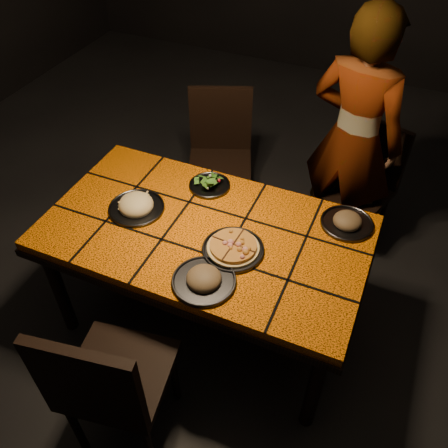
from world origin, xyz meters
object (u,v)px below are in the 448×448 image
at_px(chair_far_left, 220,148).
at_px(diner, 353,140).
at_px(chair_near, 108,383).
at_px(plate_pizza, 233,248).
at_px(dining_table, 205,240).
at_px(chair_far_right, 364,179).
at_px(plate_pasta, 136,206).

xyz_separation_m(chair_far_left, diner, (0.86, 0.03, 0.28)).
xyz_separation_m(chair_near, plate_pizza, (0.26, 0.73, 0.21)).
bearing_deg(plate_pizza, chair_near, -109.43).
xyz_separation_m(dining_table, chair_far_right, (0.63, 1.06, -0.18)).
height_order(chair_far_right, plate_pasta, chair_far_right).
height_order(diner, plate_pasta, diner).
relative_size(dining_table, chair_far_right, 1.88).
height_order(chair_far_right, diner, diner).
relative_size(dining_table, chair_far_left, 1.74).
bearing_deg(plate_pizza, diner, 72.75).
relative_size(chair_near, chair_far_left, 1.04).
bearing_deg(plate_pasta, chair_near, -68.65).
xyz_separation_m(plate_pizza, plate_pasta, (-0.57, 0.07, 0.01)).
height_order(dining_table, plate_pizza, plate_pizza).
xyz_separation_m(chair_far_left, chair_far_right, (0.97, 0.11, -0.04)).
bearing_deg(plate_pasta, plate_pizza, -7.27).
bearing_deg(diner, dining_table, 76.59).
distance_m(diner, plate_pizza, 1.12).
height_order(chair_near, plate_pizza, chair_near).
bearing_deg(chair_far_left, plate_pizza, -84.92).
distance_m(chair_far_right, plate_pizza, 1.26).
height_order(dining_table, diner, diner).
distance_m(chair_near, plate_pizza, 0.80).
relative_size(chair_near, plate_pizza, 3.26).
bearing_deg(plate_pizza, chair_far_left, 116.81).
distance_m(dining_table, plate_pizza, 0.23).
bearing_deg(chair_far_left, diner, -19.99).
height_order(dining_table, chair_far_right, chair_far_right).
relative_size(dining_table, diner, 1.00).
bearing_deg(plate_pasta, chair_far_left, 87.22).
bearing_deg(diner, chair_far_right, -129.30).
height_order(chair_near, plate_pasta, chair_near).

